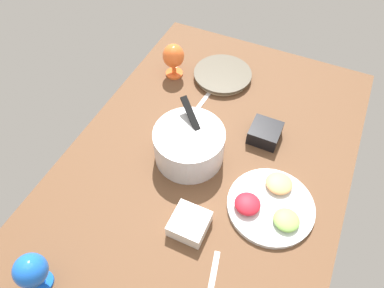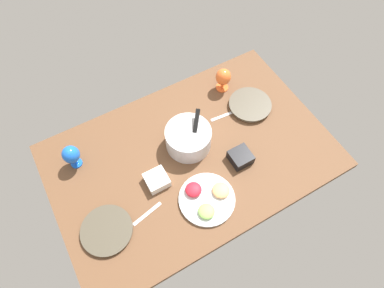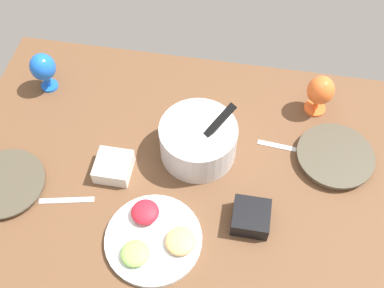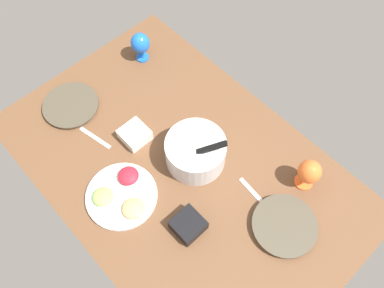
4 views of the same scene
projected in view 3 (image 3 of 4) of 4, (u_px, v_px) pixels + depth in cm
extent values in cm
cube|color=brown|center=(189.00, 171.00, 161.74)|extent=(160.00, 104.00, 4.00)
cylinder|color=beige|center=(6.00, 185.00, 155.58)|extent=(24.52, 24.52, 1.44)
cylinder|color=#494233|center=(5.00, 183.00, 154.63)|extent=(26.65, 26.65, 0.86)
cylinder|color=beige|center=(334.00, 158.00, 161.34)|extent=(24.47, 24.47, 1.88)
cylinder|color=#494233|center=(335.00, 155.00, 160.10)|extent=(26.60, 26.60, 1.13)
cylinder|color=silver|center=(198.00, 141.00, 158.20)|extent=(26.24, 26.24, 13.67)
cylinder|color=white|center=(198.00, 134.00, 154.81)|extent=(23.61, 23.61, 2.46)
cube|color=black|center=(212.00, 129.00, 151.33)|extent=(13.94, 16.30, 10.91)
cylinder|color=silver|center=(153.00, 239.00, 144.46)|extent=(30.23, 30.23, 1.80)
ellipsoid|color=#F2A566|center=(181.00, 241.00, 141.68)|extent=(9.46, 9.46, 2.86)
ellipsoid|color=red|center=(145.00, 212.00, 146.66)|extent=(8.87, 8.87, 3.73)
ellipsoid|color=#8CC659|center=(135.00, 253.00, 139.43)|extent=(8.72, 8.72, 2.91)
cylinder|color=orange|center=(315.00, 108.00, 174.26)|extent=(7.94, 7.94, 1.00)
cylinder|color=orange|center=(316.00, 104.00, 172.15)|extent=(2.00, 2.00, 4.11)
ellipsoid|color=orange|center=(321.00, 90.00, 165.89)|extent=(9.75, 9.75, 11.05)
cylinder|color=blue|center=(50.00, 86.00, 180.52)|extent=(6.48, 6.48, 1.00)
cylinder|color=blue|center=(48.00, 81.00, 178.24)|extent=(2.00, 2.00, 4.53)
ellipsoid|color=blue|center=(43.00, 67.00, 171.96)|extent=(9.48, 9.48, 10.67)
cube|color=black|center=(251.00, 217.00, 146.27)|extent=(11.66, 11.66, 6.21)
cube|color=tan|center=(252.00, 214.00, 144.63)|extent=(9.56, 9.56, 1.99)
cube|color=white|center=(114.00, 167.00, 157.07)|extent=(11.82, 11.82, 5.62)
cube|color=#F9E072|center=(113.00, 164.00, 155.58)|extent=(9.69, 9.69, 1.80)
cube|color=silver|center=(67.00, 200.00, 152.79)|extent=(17.98, 5.50, 0.60)
cube|color=silver|center=(283.00, 147.00, 164.68)|extent=(18.09, 3.34, 0.60)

